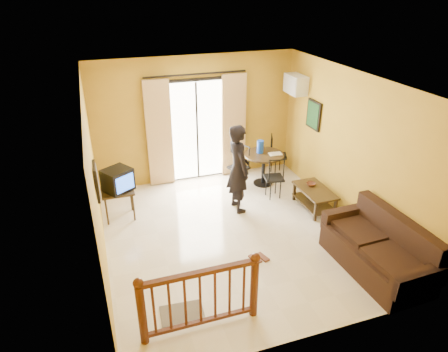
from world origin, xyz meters
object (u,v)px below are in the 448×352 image
object	(u,v)px
television	(118,180)
dining_table	(264,160)
sofa	(380,251)
standing_person	(238,169)
coffee_table	(314,196)

from	to	relation	value
television	dining_table	distance (m)	3.21
sofa	standing_person	bearing A→B (deg)	118.79
standing_person	dining_table	bearing A→B (deg)	-51.64
sofa	standing_person	xyz separation A→B (m)	(-1.47, 2.47, 0.55)
standing_person	sofa	bearing A→B (deg)	-153.12
television	coffee_table	distance (m)	3.86
dining_table	coffee_table	world-z (taller)	dining_table
television	dining_table	xyz separation A→B (m)	(3.18, 0.43, -0.23)
coffee_table	sofa	world-z (taller)	sofa
television	standing_person	distance (m)	2.29
sofa	coffee_table	bearing A→B (deg)	88.20
coffee_table	standing_person	size ratio (longest dim) A/B	0.55
dining_table	sofa	world-z (taller)	sofa
sofa	television	bearing A→B (deg)	140.20
dining_table	standing_person	xyz separation A→B (m)	(-0.92, -0.84, 0.31)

